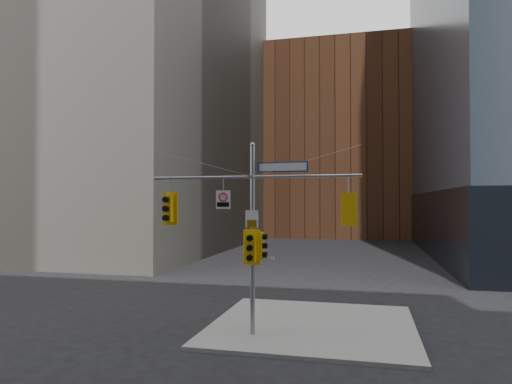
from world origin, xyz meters
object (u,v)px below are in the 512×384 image
at_px(traffic_light_east_arm, 349,209).
at_px(regulatory_sign_arm, 223,199).
at_px(traffic_light_pole_front, 251,247).
at_px(street_sign_blade, 283,167).
at_px(traffic_light_west_arm, 168,209).
at_px(signal_assembly, 253,219).
at_px(traffic_light_pole_side, 261,246).

relative_size(traffic_light_east_arm, regulatory_sign_arm, 1.67).
height_order(traffic_light_pole_front, street_sign_blade, street_sign_blade).
distance_m(traffic_light_west_arm, traffic_light_pole_front, 3.70).
bearing_deg(regulatory_sign_arm, signal_assembly, -5.09).
bearing_deg(regulatory_sign_arm, traffic_light_east_arm, -5.83).
distance_m(signal_assembly, regulatory_sign_arm, 1.37).
xyz_separation_m(traffic_light_east_arm, traffic_light_pole_side, (-3.20, 0.00, -1.36)).
distance_m(traffic_light_west_arm, traffic_light_pole_side, 3.97).
xyz_separation_m(signal_assembly, regulatory_sign_arm, (-1.15, -0.02, 0.75)).
bearing_deg(traffic_light_pole_side, signal_assembly, 94.62).
relative_size(traffic_light_pole_front, street_sign_blade, 0.69).
relative_size(traffic_light_pole_side, street_sign_blade, 0.52).
height_order(traffic_light_pole_side, regulatory_sign_arm, regulatory_sign_arm).
distance_m(signal_assembly, traffic_light_pole_side, 1.03).
distance_m(signal_assembly, traffic_light_west_arm, 3.43).
bearing_deg(traffic_light_pole_front, regulatory_sign_arm, 164.67).
bearing_deg(traffic_light_east_arm, signal_assembly, -7.34).
distance_m(traffic_light_pole_side, regulatory_sign_arm, 2.27).
bearing_deg(traffic_light_east_arm, regulatory_sign_arm, -7.10).
height_order(traffic_light_west_arm, regulatory_sign_arm, regulatory_sign_arm).
relative_size(traffic_light_pole_side, regulatory_sign_arm, 1.43).
xyz_separation_m(traffic_light_pole_side, regulatory_sign_arm, (-1.47, -0.02, 1.73)).
height_order(traffic_light_east_arm, traffic_light_pole_front, traffic_light_east_arm).
distance_m(signal_assembly, street_sign_blade, 2.24).
height_order(signal_assembly, traffic_light_west_arm, signal_assembly).
xyz_separation_m(signal_assembly, street_sign_blade, (1.14, 0.00, 1.93)).
relative_size(traffic_light_pole_front, regulatory_sign_arm, 1.90).
height_order(traffic_light_pole_front, regulatory_sign_arm, regulatory_sign_arm).
relative_size(traffic_light_west_arm, traffic_light_pole_front, 1.00).
xyz_separation_m(traffic_light_pole_front, street_sign_blade, (1.14, 0.27, 2.96)).
distance_m(traffic_light_pole_side, street_sign_blade, 3.03).
bearing_deg(traffic_light_east_arm, traffic_light_pole_side, -7.41).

